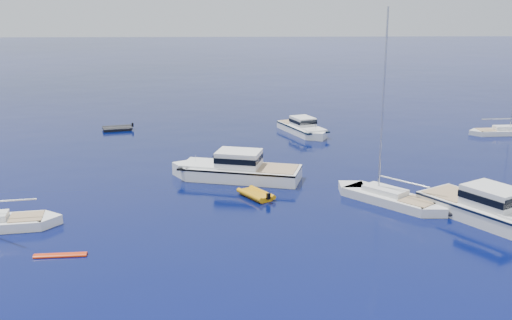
{
  "coord_description": "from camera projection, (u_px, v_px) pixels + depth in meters",
  "views": [
    {
      "loc": [
        -7.98,
        -23.75,
        14.82
      ],
      "look_at": [
        -6.51,
        23.26,
        2.2
      ],
      "focal_mm": 43.63,
      "sensor_mm": 36.0,
      "label": 1
    }
  ],
  "objects": [
    {
      "name": "kayak_orange",
      "position": [
        61.0,
        256.0,
        36.26
      ],
      "size": [
        3.07,
        0.78,
        0.3
      ],
      "primitive_type": null,
      "rotation": [
        0.0,
        0.0,
        1.64
      ],
      "color": "red",
      "rests_on": "ground"
    },
    {
      "name": "sailboat_centre",
      "position": [
        502.0,
        134.0,
        67.62
      ],
      "size": [
        8.12,
        2.6,
        11.76
      ],
      "primitive_type": null,
      "rotation": [
        0.0,
        0.0,
        4.78
      ],
      "color": "silver",
      "rests_on": "ground"
    },
    {
      "name": "motor_cruiser_right",
      "position": [
        494.0,
        223.0,
        41.54
      ],
      "size": [
        9.3,
        11.85,
        3.08
      ],
      "primitive_type": null,
      "rotation": [
        0.0,
        0.0,
        3.7
      ],
      "color": "silver",
      "rests_on": "ground"
    },
    {
      "name": "sailboat_mid_r",
      "position": [
        389.0,
        202.0,
        45.58
      ],
      "size": [
        8.56,
        9.01,
        14.51
      ],
      "primitive_type": null,
      "rotation": [
        0.0,
        0.0,
        0.74
      ],
      "color": "silver",
      "rests_on": "ground"
    },
    {
      "name": "tender_yellow",
      "position": [
        256.0,
        197.0,
        46.72
      ],
      "size": [
        3.25,
        3.67,
        0.95
      ],
      "primitive_type": null,
      "rotation": [
        0.0,
        0.0,
        0.57
      ],
      "color": "orange",
      "rests_on": "ground"
    },
    {
      "name": "motor_cruiser_centre",
      "position": [
        236.0,
        179.0,
        51.39
      ],
      "size": [
        12.16,
        6.4,
        3.05
      ],
      "primitive_type": null,
      "rotation": [
        0.0,
        0.0,
        1.31
      ],
      "color": "white",
      "rests_on": "ground"
    },
    {
      "name": "tender_grey_far",
      "position": [
        117.0,
        130.0,
        69.61
      ],
      "size": [
        3.79,
        2.74,
        0.95
      ],
      "primitive_type": null,
      "rotation": [
        0.0,
        0.0,
        1.85
      ],
      "color": "black",
      "rests_on": "ground"
    },
    {
      "name": "motor_cruiser_horizon",
      "position": [
        303.0,
        133.0,
        68.02
      ],
      "size": [
        5.78,
        9.16,
        2.31
      ],
      "primitive_type": null,
      "rotation": [
        0.0,
        0.0,
        3.53
      ],
      "color": "white",
      "rests_on": "ground"
    },
    {
      "name": "tender_grey_near",
      "position": [
        460.0,
        216.0,
        42.7
      ],
      "size": [
        4.05,
        3.47,
        0.95
      ],
      "primitive_type": null,
      "rotation": [
        0.0,
        0.0,
        4.19
      ],
      "color": "black",
      "rests_on": "ground"
    }
  ]
}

